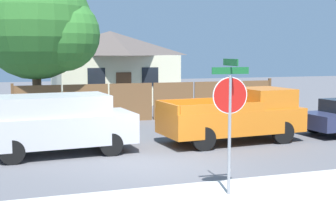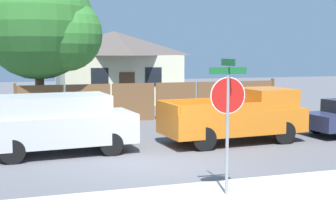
# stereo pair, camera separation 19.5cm
# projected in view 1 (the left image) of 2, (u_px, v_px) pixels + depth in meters

# --- Properties ---
(ground_plane) EXTENTS (80.00, 80.00, 0.00)m
(ground_plane) POSITION_uv_depth(u_px,v_px,m) (160.00, 165.00, 13.13)
(ground_plane) COLOR #56565B
(sidewalk_strip) EXTENTS (36.00, 3.20, 0.01)m
(sidewalk_strip) POSITION_uv_depth(u_px,v_px,m) (212.00, 204.00, 9.74)
(sidewalk_strip) COLOR beige
(sidewalk_strip) RESTS_ON ground
(wooden_fence) EXTENTS (12.51, 0.12, 1.84)m
(wooden_fence) POSITION_uv_depth(u_px,v_px,m) (153.00, 101.00, 21.78)
(wooden_fence) COLOR brown
(wooden_fence) RESTS_ON ground
(house) EXTENTS (7.61, 8.04, 4.52)m
(house) POSITION_uv_depth(u_px,v_px,m) (110.00, 65.00, 30.42)
(house) COLOR beige
(house) RESTS_ON ground
(oak_tree) EXTENTS (5.29, 5.03, 6.96)m
(oak_tree) POSITION_uv_depth(u_px,v_px,m) (41.00, 26.00, 20.69)
(oak_tree) COLOR brown
(oak_tree) RESTS_ON ground
(red_suv) EXTENTS (4.77, 2.33, 1.84)m
(red_suv) POSITION_uv_depth(u_px,v_px,m) (57.00, 122.00, 14.44)
(red_suv) COLOR #B7B7BC
(red_suv) RESTS_ON ground
(orange_pickup) EXTENTS (5.09, 2.37, 1.87)m
(orange_pickup) POSITION_uv_depth(u_px,v_px,m) (237.00, 116.00, 16.42)
(orange_pickup) COLOR orange
(orange_pickup) RESTS_ON ground
(stop_sign) EXTENTS (0.86, 0.77, 3.01)m
(stop_sign) POSITION_uv_depth(u_px,v_px,m) (230.00, 104.00, 10.21)
(stop_sign) COLOR gray
(stop_sign) RESTS_ON ground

